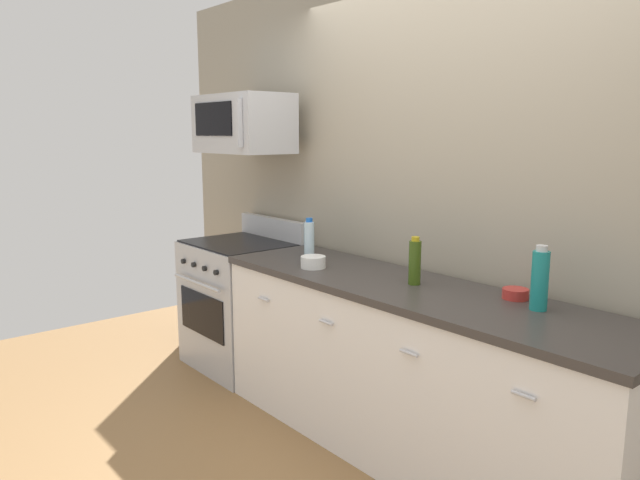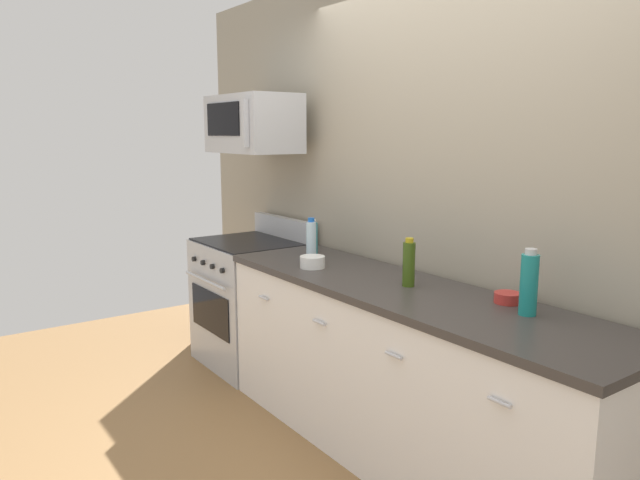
{
  "view_description": "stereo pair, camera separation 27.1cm",
  "coord_description": "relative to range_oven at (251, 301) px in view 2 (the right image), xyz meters",
  "views": [
    {
      "loc": [
        1.98,
        -2.25,
        1.69
      ],
      "look_at": [
        -0.66,
        -0.05,
        1.07
      ],
      "focal_mm": 33.59,
      "sensor_mm": 36.0,
      "label": 1
    },
    {
      "loc": [
        2.14,
        -2.04,
        1.69
      ],
      "look_at": [
        -0.66,
        -0.05,
        1.07
      ],
      "focal_mm": 33.59,
      "sensor_mm": 36.0,
      "label": 2
    }
  ],
  "objects": [
    {
      "name": "bottle_water_clear",
      "position": [
        0.8,
        -0.01,
        0.58
      ],
      "size": [
        0.06,
        0.06,
        0.26
      ],
      "color": "silver",
      "rests_on": "countertop_slab"
    },
    {
      "name": "counter_unit",
      "position": [
        1.61,
        -0.0,
        -0.01
      ],
      "size": [
        2.47,
        0.66,
        0.92
      ],
      "color": "white",
      "rests_on": "ground_plane"
    },
    {
      "name": "microwave",
      "position": [
        0.0,
        0.04,
        1.28
      ],
      "size": [
        0.74,
        0.44,
        0.4
      ],
      "color": "#B7BABF"
    },
    {
      "name": "bottle_dish_soap",
      "position": [
        0.71,
        0.06,
        0.56
      ],
      "size": [
        0.07,
        0.07,
        0.24
      ],
      "color": "teal",
      "rests_on": "countertop_slab"
    },
    {
      "name": "ground_plane",
      "position": [
        1.61,
        -0.0,
        -0.47
      ],
      "size": [
        6.68,
        6.68,
        0.0
      ],
      "primitive_type": "plane",
      "color": "olive"
    },
    {
      "name": "range_oven",
      "position": [
        0.0,
        0.0,
        0.0
      ],
      "size": [
        0.76,
        0.69,
        1.07
      ],
      "color": "#B7BABF",
      "rests_on": "ground_plane"
    },
    {
      "name": "bowl_white_ceramic",
      "position": [
        0.97,
        -0.12,
        0.49
      ],
      "size": [
        0.14,
        0.14,
        0.07
      ],
      "color": "white",
      "rests_on": "countertop_slab"
    },
    {
      "name": "bottle_olive_oil",
      "position": [
        1.6,
        0.04,
        0.57
      ],
      "size": [
        0.06,
        0.06,
        0.25
      ],
      "color": "#385114",
      "rests_on": "countertop_slab"
    },
    {
      "name": "bottle_sparkling_teal",
      "position": [
        2.25,
        0.12,
        0.59
      ],
      "size": [
        0.08,
        0.08,
        0.29
      ],
      "color": "#197F7A",
      "rests_on": "countertop_slab"
    },
    {
      "name": "back_wall",
      "position": [
        1.61,
        0.41,
        0.88
      ],
      "size": [
        5.56,
        0.1,
        2.7
      ],
      "primitive_type": "cube",
      "color": "#9E937F",
      "rests_on": "ground_plane"
    },
    {
      "name": "bowl_red_small",
      "position": [
        2.09,
        0.2,
        0.48
      ],
      "size": [
        0.12,
        0.12,
        0.05
      ],
      "color": "#B72D28",
      "rests_on": "countertop_slab"
    }
  ]
}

